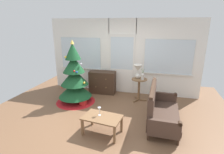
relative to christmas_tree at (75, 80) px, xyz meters
The scene contains 11 objects.
ground_plane 1.64m from the christmas_tree, 34.53° to the right, with size 6.76×6.76×0.00m, color brown.
back_wall_with_door 1.83m from the christmas_tree, 45.66° to the left, with size 5.20×0.14×2.55m.
christmas_tree is the anchor object (origin of this frame).
dresser_cabinet 1.17m from the christmas_tree, 58.24° to the left, with size 0.91×0.47×0.78m.
settee_sofa 2.65m from the christmas_tree, 13.63° to the right, with size 0.75×1.64×0.96m.
side_table 2.02m from the christmas_tree, 17.96° to the left, with size 0.50×0.48×0.72m.
table_lamp 1.99m from the christmas_tree, 19.61° to the left, with size 0.28×0.28×0.44m.
flower_vase 2.09m from the christmas_tree, 15.54° to the left, with size 0.11×0.10×0.35m.
coffee_table 1.96m from the christmas_tree, 46.13° to the right, with size 0.90×0.62×0.42m.
wine_glass 1.85m from the christmas_tree, 46.85° to the right, with size 0.08×0.08×0.20m.
gift_box 0.74m from the christmas_tree, 29.99° to the right, with size 0.18×0.17×0.18m, color red.
Camera 1 is at (1.22, -3.84, 2.39)m, focal length 28.32 mm.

